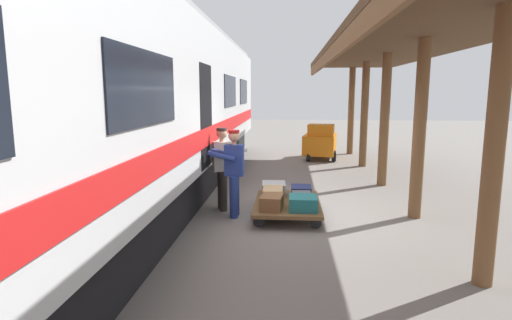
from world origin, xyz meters
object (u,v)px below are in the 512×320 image
(luggage_cart, at_px, (287,204))
(porter_in_overalls, at_px, (233,170))
(suitcase_slate_roller, at_px, (302,197))
(suitcase_brown_leather, at_px, (272,202))
(suitcase_tan_vintage, at_px, (273,195))
(baggage_tug, at_px, (320,142))
(suitcase_gray_aluminum, at_px, (274,189))
(suitcase_teal_softside, at_px, (303,203))
(porter_by_door, at_px, (223,166))
(train_car, at_px, (131,110))
(suitcase_navy_fabric, at_px, (301,191))

(luggage_cart, distance_m, porter_in_overalls, 1.27)
(suitcase_slate_roller, distance_m, porter_in_overalls, 1.46)
(suitcase_brown_leather, bearing_deg, luggage_cart, -118.02)
(suitcase_brown_leather, distance_m, suitcase_tan_vintage, 0.54)
(suitcase_tan_vintage, relative_size, baggage_tug, 0.32)
(suitcase_gray_aluminum, xyz_separation_m, suitcase_teal_softside, (-0.58, 1.08, -0.00))
(suitcase_teal_softside, bearing_deg, suitcase_tan_vintage, -43.22)
(porter_by_door, bearing_deg, baggage_tug, -110.02)
(suitcase_tan_vintage, bearing_deg, baggage_tug, -101.55)
(suitcase_teal_softside, xyz_separation_m, baggage_tug, (-0.89, -7.71, 0.23))
(suitcase_gray_aluminum, bearing_deg, baggage_tug, -102.47)
(suitcase_slate_roller, relative_size, porter_in_overalls, 0.28)
(suitcase_brown_leather, relative_size, suitcase_slate_roller, 1.18)
(train_car, height_order, suitcase_brown_leather, train_car)
(luggage_cart, relative_size, suitcase_slate_roller, 4.14)
(porter_in_overalls, height_order, porter_by_door, same)
(suitcase_teal_softside, distance_m, suitcase_navy_fabric, 1.09)
(train_car, relative_size, luggage_cart, 9.85)
(porter_in_overalls, distance_m, porter_by_door, 0.54)
(porter_in_overalls, xyz_separation_m, baggage_tug, (-2.23, -7.33, -0.30))
(suitcase_tan_vintage, relative_size, suitcase_teal_softside, 1.09)
(suitcase_gray_aluminum, height_order, suitcase_teal_softside, suitcase_gray_aluminum)
(suitcase_tan_vintage, height_order, baggage_tug, baggage_tug)
(baggage_tug, bearing_deg, porter_by_door, 69.98)
(suitcase_gray_aluminum, relative_size, porter_by_door, 0.32)
(suitcase_tan_vintage, xyz_separation_m, porter_in_overalls, (0.76, 0.17, 0.52))
(suitcase_tan_vintage, height_order, suitcase_navy_fabric, suitcase_tan_vintage)
(suitcase_brown_leather, bearing_deg, suitcase_slate_roller, -136.78)
(suitcase_tan_vintage, relative_size, suitcase_slate_roller, 1.25)
(luggage_cart, height_order, suitcase_gray_aluminum, suitcase_gray_aluminum)
(train_car, xyz_separation_m, suitcase_gray_aluminum, (-2.81, -0.50, -1.66))
(suitcase_gray_aluminum, height_order, porter_by_door, porter_by_door)
(train_car, xyz_separation_m, luggage_cart, (-3.10, 0.04, -1.83))
(luggage_cart, distance_m, suitcase_slate_roller, 0.32)
(suitcase_gray_aluminum, bearing_deg, suitcase_brown_leather, 90.00)
(porter_by_door, bearing_deg, luggage_cart, 167.21)
(train_car, distance_m, suitcase_slate_roller, 3.79)
(suitcase_gray_aluminum, relative_size, porter_in_overalls, 0.32)
(luggage_cart, xyz_separation_m, suitcase_slate_roller, (-0.29, 0.00, 0.13))
(suitcase_gray_aluminum, distance_m, suitcase_slate_roller, 0.79)
(luggage_cart, bearing_deg, suitcase_brown_leather, 61.98)
(porter_by_door, bearing_deg, suitcase_slate_roller, 169.44)
(luggage_cart, xyz_separation_m, porter_in_overalls, (1.05, 0.17, 0.69))
(suitcase_gray_aluminum, relative_size, baggage_tug, 0.30)
(train_car, distance_m, suitcase_gray_aluminum, 3.30)
(suitcase_tan_vintage, bearing_deg, porter_in_overalls, 12.23)
(luggage_cart, distance_m, suitcase_brown_leather, 0.64)
(suitcase_tan_vintage, bearing_deg, suitcase_gray_aluminum, -90.00)
(suitcase_brown_leather, bearing_deg, porter_in_overalls, -26.24)
(suitcase_slate_roller, xyz_separation_m, baggage_tug, (-0.89, -7.17, 0.26))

